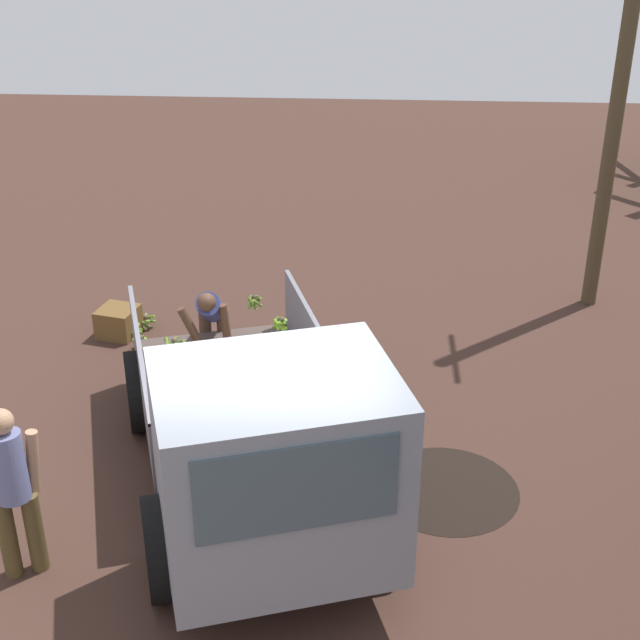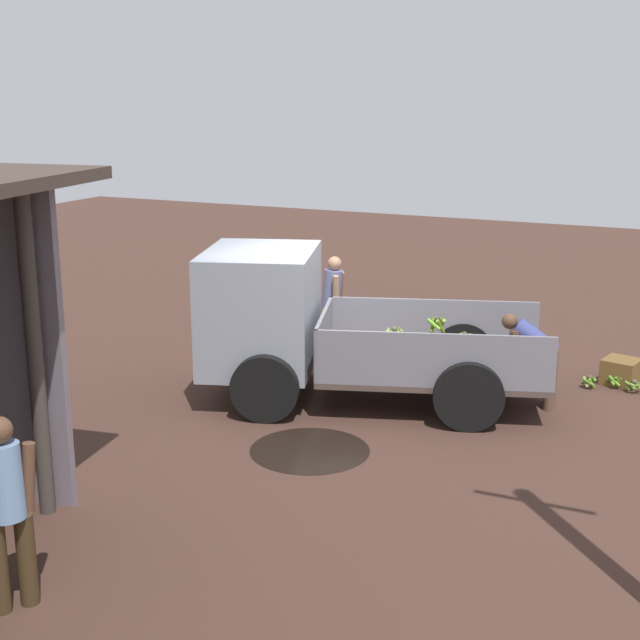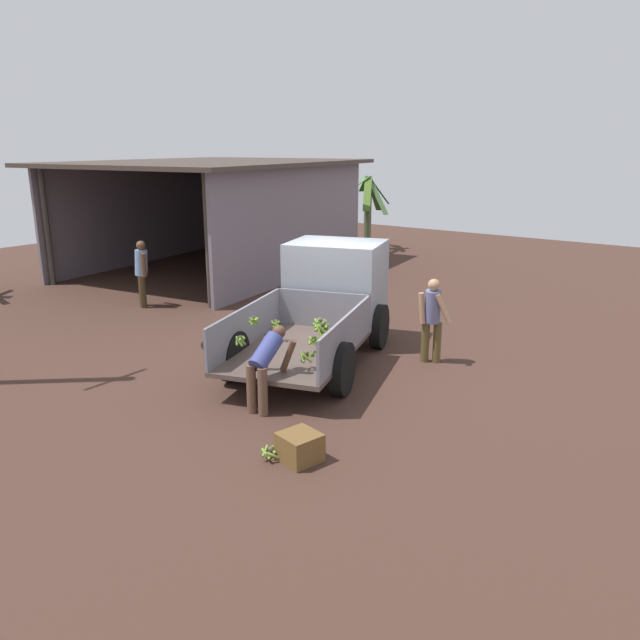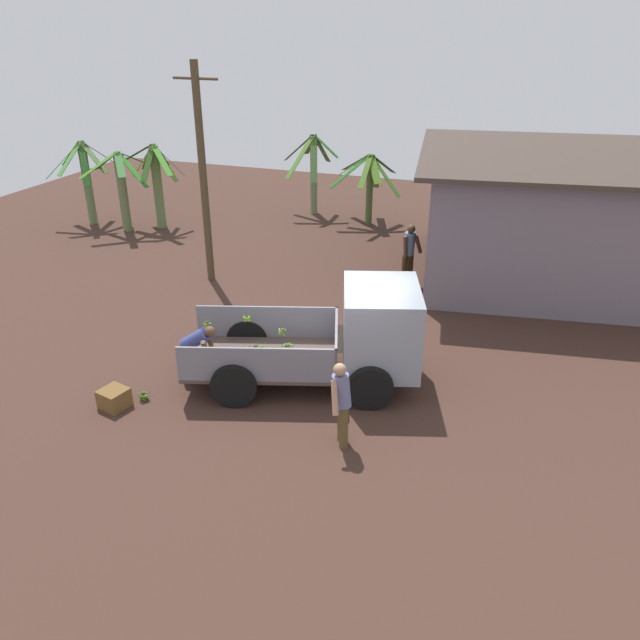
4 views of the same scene
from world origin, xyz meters
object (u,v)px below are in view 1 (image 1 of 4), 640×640
Objects in this scene: utility_pole at (619,92)px; banana_bunch_on_ground_2 at (140,341)px; person_foreground_visitor at (12,485)px; person_worker_loading at (211,320)px; banana_bunch_on_ground_1 at (132,328)px; wooden_crate_0 at (119,322)px; cargo_truck at (266,452)px; banana_bunch_on_ground_0 at (146,320)px.

banana_bunch_on_ground_2 is at bearing -73.33° from utility_pole.
person_foreground_visitor is 1.28× the size of person_worker_loading.
person_foreground_visitor reaches higher than banana_bunch_on_ground_1.
wooden_crate_0 is at bearing -77.54° from utility_pole.
cargo_truck is 4.89m from wooden_crate_0.
utility_pole reaches higher than person_worker_loading.
person_worker_loading is 4.51× the size of banana_bunch_on_ground_1.
utility_pole is 4.62× the size of person_worker_loading.
person_worker_loading is at bearing -64.15° from utility_pole.
person_worker_loading is at bearing 43.13° from banana_bunch_on_ground_0.
utility_pole is 8.70m from person_foreground_visitor.
cargo_truck is at bearing 26.71° from banana_bunch_on_ground_0.
banana_bunch_on_ground_2 is (-0.60, -1.07, -0.65)m from person_worker_loading.
person_foreground_visitor is 4.75m from banana_bunch_on_ground_0.
person_foreground_visitor is 7.19× the size of banana_bunch_on_ground_2.
banana_bunch_on_ground_0 is at bearing 154.45° from banana_bunch_on_ground_1.
wooden_crate_0 is (-0.39, -0.38, 0.08)m from banana_bunch_on_ground_2.
banana_bunch_on_ground_1 is (-4.07, -2.31, -0.97)m from cargo_truck.
wooden_crate_0 is (1.42, -6.44, -2.80)m from utility_pole.
banana_bunch_on_ground_1 reaches higher than banana_bunch_on_ground_0.
wooden_crate_0 is at bearing -166.76° from cargo_truck.
wooden_crate_0 is (-0.99, -1.45, -0.57)m from person_worker_loading.
person_foreground_visitor reaches higher than wooden_crate_0.
utility_pole is at bearing 101.11° from banana_bunch_on_ground_0.
person_worker_loading is (-3.47, 1.07, -0.14)m from person_foreground_visitor.
person_worker_loading is (-3.12, -1.04, -0.33)m from cargo_truck.
utility_pole is 6.87m from banana_bunch_on_ground_0.
banana_bunch_on_ground_1 is (-0.95, -1.26, -0.63)m from person_worker_loading.
banana_bunch_on_ground_1 is at bearing -76.80° from utility_pole.
banana_bunch_on_ground_0 is 0.39m from wooden_crate_0.
banana_bunch_on_ground_2 is at bearing 6.70° from banana_bunch_on_ground_0.
person_foreground_visitor reaches higher than person_worker_loading.
person_foreground_visitor is 5.77× the size of banana_bunch_on_ground_1.
person_worker_loading is at bearing 60.44° from banana_bunch_on_ground_2.
cargo_truck is 3.07× the size of person_foreground_visitor.
cargo_truck is at bearing 29.54° from banana_bunch_on_ground_1.
banana_bunch_on_ground_1 is 0.20m from wooden_crate_0.
utility_pole is 25.98× the size of banana_bunch_on_ground_2.
cargo_truck is 4.95m from banana_bunch_on_ground_0.
banana_bunch_on_ground_0 is (-4.69, -0.07, -0.78)m from person_foreground_visitor.
cargo_truck is 17.73× the size of banana_bunch_on_ground_1.
person_foreground_visitor is at bearing -21.77° from person_worker_loading.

